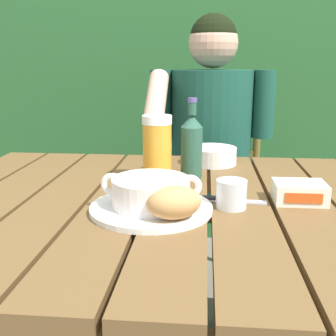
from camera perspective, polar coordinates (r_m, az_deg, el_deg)
name	(u,v)px	position (r m, az deg, el deg)	size (l,w,h in m)	color
dining_table	(179,237)	(0.99, 1.47, -9.51)	(1.26, 0.93, 0.75)	brown
hedge_backdrop	(175,71)	(2.73, 0.91, 13.25)	(3.65, 0.89, 2.34)	#25572A
chair_near_diner	(209,193)	(1.90, 5.68, -3.43)	(0.48, 0.45, 0.98)	brown
person_eating	(210,148)	(1.65, 5.83, 2.75)	(0.48, 0.47, 1.24)	#174537
serving_plate	(151,208)	(0.89, -2.34, -5.56)	(0.26, 0.26, 0.01)	white
soup_bowl	(151,191)	(0.88, -2.37, -3.23)	(0.22, 0.17, 0.07)	white
bread_roll	(176,203)	(0.81, 1.18, -4.80)	(0.13, 0.12, 0.06)	tan
beer_glass	(157,149)	(1.08, -1.51, 2.66)	(0.08, 0.08, 0.18)	orange
beer_bottle	(192,145)	(1.13, 3.29, 3.18)	(0.06, 0.06, 0.22)	#285442
water_glass_small	(231,194)	(0.91, 8.75, -3.57)	(0.07, 0.07, 0.06)	silver
butter_tub	(299,192)	(0.99, 17.71, -3.21)	(0.12, 0.09, 0.05)	white
table_knife	(222,200)	(0.95, 7.44, -4.42)	(0.17, 0.03, 0.01)	silver
diner_bowl	(212,156)	(1.30, 6.13, 1.72)	(0.15, 0.15, 0.05)	white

